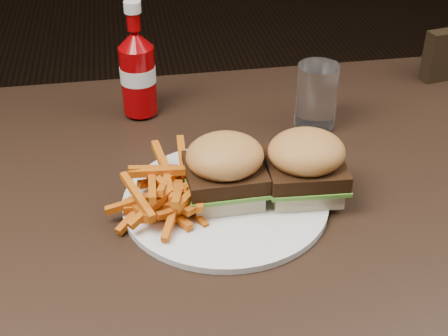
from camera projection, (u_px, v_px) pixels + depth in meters
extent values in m
cube|color=black|center=(230.00, 216.00, 0.82)|extent=(1.20, 0.80, 0.04)
cube|color=black|center=(420.00, 162.00, 1.47)|extent=(0.44, 0.44, 0.04)
cylinder|color=white|center=(225.00, 201.00, 0.81)|extent=(0.27, 0.27, 0.01)
cube|color=beige|center=(225.00, 190.00, 0.80)|extent=(0.09, 0.08, 0.02)
cube|color=beige|center=(304.00, 185.00, 0.81)|extent=(0.09, 0.09, 0.02)
cylinder|color=#8C0105|center=(138.00, 80.00, 0.98)|extent=(0.06, 0.06, 0.11)
cylinder|color=white|center=(317.00, 95.00, 0.94)|extent=(0.06, 0.06, 0.10)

